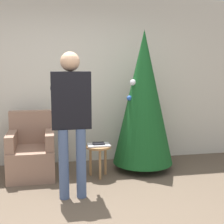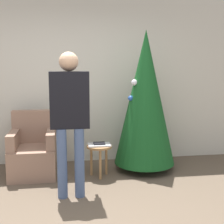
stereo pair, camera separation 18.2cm
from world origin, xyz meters
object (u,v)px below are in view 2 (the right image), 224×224
armchair (33,152)px  side_stool (99,151)px  christmas_tree (145,98)px  person_standing (70,110)px

armchair → side_stool: (0.95, -0.25, 0.05)m
side_stool → christmas_tree: bearing=15.6°
side_stool → armchair: bearing=165.5°
person_standing → side_stool: person_standing is taller
armchair → person_standing: person_standing is taller
christmas_tree → side_stool: bearing=-164.4°
christmas_tree → armchair: (-1.67, 0.05, -0.79)m
christmas_tree → person_standing: bearing=-144.6°
christmas_tree → side_stool: 1.05m
armchair → side_stool: size_ratio=2.00×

